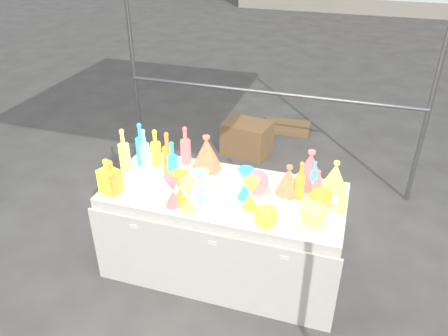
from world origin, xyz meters
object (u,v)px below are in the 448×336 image
(lampshade_0, at_px, (207,152))
(display_table, at_px, (224,231))
(globe_0, at_px, (266,216))
(cardboard_box_closed, at_px, (247,138))
(hourglass_0, at_px, (180,189))
(decanter_0, at_px, (108,176))

(lampshade_0, bearing_deg, display_table, -53.90)
(display_table, height_order, globe_0, globe_0)
(cardboard_box_closed, height_order, hourglass_0, hourglass_0)
(globe_0, bearing_deg, lampshade_0, 136.80)
(lampshade_0, bearing_deg, decanter_0, -139.58)
(display_table, bearing_deg, lampshade_0, 129.06)
(cardboard_box_closed, distance_m, lampshade_0, 1.85)
(cardboard_box_closed, xyz_separation_m, lampshade_0, (0.10, -1.71, 0.70))
(display_table, bearing_deg, cardboard_box_closed, 99.55)
(cardboard_box_closed, distance_m, decanter_0, 2.41)
(display_table, distance_m, lampshade_0, 0.64)
(cardboard_box_closed, height_order, decanter_0, decanter_0)
(cardboard_box_closed, bearing_deg, globe_0, -61.71)
(cardboard_box_closed, height_order, lampshade_0, lampshade_0)
(cardboard_box_closed, bearing_deg, decanter_0, -91.15)
(hourglass_0, xyz_separation_m, globe_0, (0.64, -0.06, -0.06))
(decanter_0, bearing_deg, hourglass_0, 22.30)
(display_table, xyz_separation_m, globe_0, (0.39, -0.30, 0.44))
(decanter_0, xyz_separation_m, lampshade_0, (0.58, 0.55, 0.01))
(decanter_0, bearing_deg, cardboard_box_closed, 98.23)
(cardboard_box_closed, height_order, globe_0, globe_0)
(display_table, xyz_separation_m, decanter_0, (-0.81, -0.26, 0.52))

